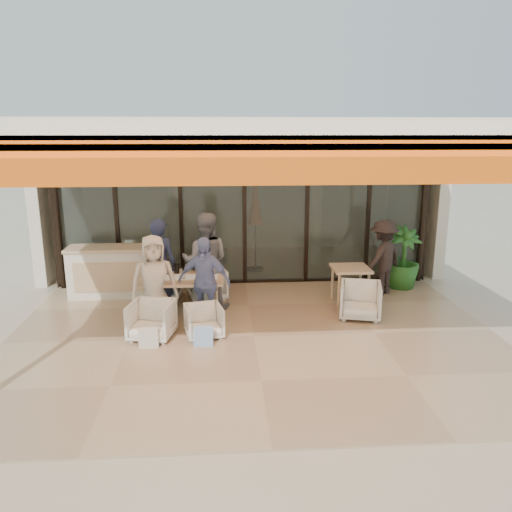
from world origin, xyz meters
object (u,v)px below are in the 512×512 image
Objects in this scene: chair_far_left at (164,284)px; dining_table at (181,280)px; chair_near_left at (152,318)px; diner_cream at (154,282)px; side_chair at (360,299)px; potted_palm at (402,258)px; diner_grey at (205,261)px; host_counter at (115,271)px; diner_periwinkle at (204,282)px; side_table at (350,273)px; diner_navy at (160,264)px; chair_near_right at (204,320)px; standing_woman at (383,258)px; chair_far_right at (207,282)px.

dining_table is at bearing 118.05° from chair_far_left.
diner_cream is at bearing 101.30° from chair_near_left.
chair_far_left is 0.90× the size of side_chair.
diner_grey is at bearing -167.18° from potted_palm.
host_counter is 5.97m from potted_palm.
side_chair is (3.61, 0.66, 0.02)m from chair_near_left.
side_table is at bearing 33.75° from diner_periwinkle.
chair_near_left is 0.95× the size of side_chair.
side_chair is 0.54× the size of potted_palm.
host_counter is at bearing -21.79° from diner_navy.
side_chair is at bearing 21.69° from chair_near_left.
chair_far_left is 1.10× the size of chair_near_right.
chair_near_right is (0.43, -0.96, -0.39)m from dining_table.
chair_near_right is (1.84, -2.21, -0.23)m from host_counter.
chair_near_right is at bearing -74.47° from diner_periwinkle.
dining_table is at bearing -171.88° from side_table.
chair_near_right is 0.37× the size of diner_cream.
diner_navy is at bearing 108.33° from chair_near_right.
chair_far_left is 0.42× the size of standing_woman.
diner_grey is 1.14× the size of diner_cream.
chair_far_right is at bearing 170.02° from side_table.
diner_cream is 2.22× the size of side_chair.
diner_navy is at bearing -169.30° from potted_palm.
host_counter is at bearing 125.72° from chair_near_left.
diner_periwinkle is at bearing -155.98° from potted_palm.
diner_cream is 3.73m from side_table.
chair_far_right is at bearing -85.22° from diner_grey.
standing_woman is (3.57, 1.95, 0.48)m from chair_near_right.
chair_far_right is 1.46m from diner_periwinkle.
dining_table is 1.09m from chair_far_left.
host_counter is 4.68m from side_table.
diner_grey is at bearing -179.75° from side_table.
chair_far_left is 1.48m from diner_cream.
diner_cream is 4.65m from standing_woman.
potted_palm reaches higher than chair_far_left.
diner_periwinkle is 1.18× the size of potted_palm.
diner_periwinkle reaches higher than standing_woman.
host_counter is 1.88m from chair_far_right.
diner_periwinkle is at bearing -46.97° from dining_table.
diner_grey is 1.38× the size of potted_palm.
diner_periwinkle is at bearing -13.24° from standing_woman.
diner_grey is (0.43, 0.44, 0.23)m from dining_table.
diner_cream is (-0.84, 0.50, 0.51)m from chair_near_right.
dining_table is at bearing -163.10° from potted_palm.
chair_near_left is 0.84m from chair_near_right.
dining_table is (1.42, -1.25, 0.16)m from host_counter.
chair_near_left is 0.68m from diner_cream.
diner_periwinkle reaches higher than chair_near_right.
dining_table is 2.52× the size of chair_near_right.
diner_periwinkle is (1.84, -1.71, 0.25)m from host_counter.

